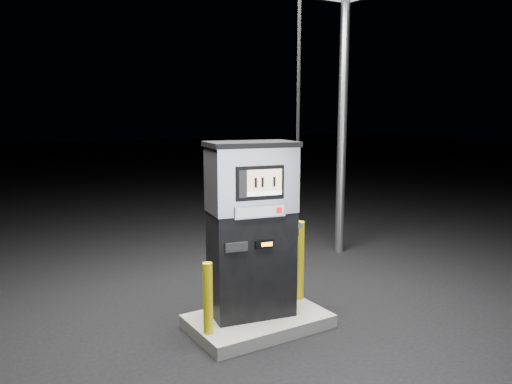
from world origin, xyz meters
TOP-DOWN VIEW (x-y plane):
  - ground at (0.00, 0.00)m, footprint 80.00×80.00m
  - pump_island at (0.00, 0.00)m, footprint 1.60×1.00m
  - fuel_dispenser at (-0.03, 0.09)m, footprint 1.18×0.79m
  - bollard_left at (-0.72, -0.13)m, footprint 0.12×0.12m
  - bollard_right at (0.74, 0.20)m, footprint 0.17×0.17m

SIDE VIEW (x-z plane):
  - ground at x=0.00m, z-range 0.00..0.00m
  - pump_island at x=0.00m, z-range 0.00..0.15m
  - bollard_left at x=-0.72m, z-range 0.15..0.95m
  - bollard_right at x=0.74m, z-range 0.15..1.16m
  - fuel_dispenser at x=-0.03m, z-range -0.93..3.34m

